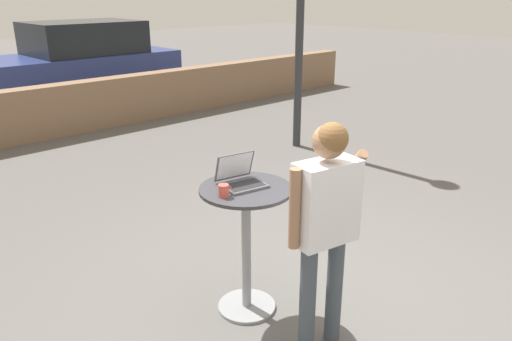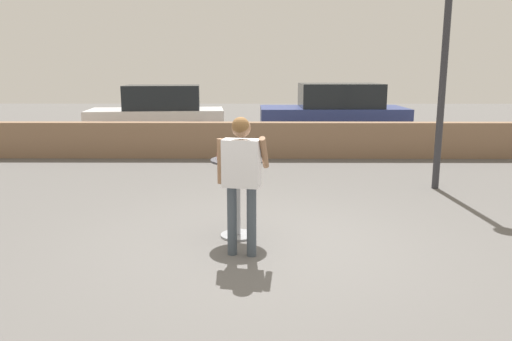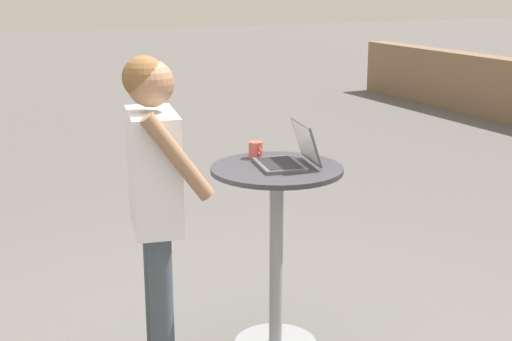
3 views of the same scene
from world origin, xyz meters
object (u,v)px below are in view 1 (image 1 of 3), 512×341
object	(u,v)px
cafe_table	(246,233)
laptop	(241,178)
standing_person	(325,213)
coffee_mug	(224,191)
parked_car_near_street	(80,63)

from	to	relation	value
cafe_table	laptop	distance (m)	0.41
standing_person	coffee_mug	bearing A→B (deg)	114.01
cafe_table	laptop	size ratio (longest dim) A/B	2.89
cafe_table	standing_person	distance (m)	0.76
laptop	coffee_mug	bearing A→B (deg)	-160.16
laptop	standing_person	distance (m)	0.73
laptop	coffee_mug	world-z (taller)	laptop
parked_car_near_street	standing_person	bearing A→B (deg)	-105.14
standing_person	cafe_table	bearing A→B (deg)	96.29
laptop	parked_car_near_street	bearing A→B (deg)	73.09
cafe_table	laptop	xyz separation A→B (m)	(0.01, 0.07, 0.41)
coffee_mug	standing_person	xyz separation A→B (m)	(0.29, -0.65, -0.04)
cafe_table	parked_car_near_street	distance (m)	8.20
coffee_mug	parked_car_near_street	size ratio (longest dim) A/B	0.03
laptop	standing_person	world-z (taller)	standing_person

